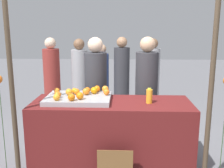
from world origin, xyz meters
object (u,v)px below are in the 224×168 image
object	(u,v)px
orange_1	(107,92)
juice_bottle	(149,96)
stall_counter	(112,135)
vendor_right	(146,96)
orange_0	(57,91)
vendor_left	(96,96)

from	to	relation	value
orange_1	juice_bottle	distance (m)	0.56
stall_counter	juice_bottle	distance (m)	0.71
orange_1	vendor_right	xyz separation A→B (m)	(0.57, 0.60, -0.21)
stall_counter	juice_bottle	size ratio (longest dim) A/B	10.60
stall_counter	orange_0	xyz separation A→B (m)	(-0.73, 0.15, 0.55)
orange_0	orange_1	distance (m)	0.66
juice_bottle	vendor_right	world-z (taller)	vendor_right
orange_1	vendor_right	size ratio (longest dim) A/B	0.05
stall_counter	orange_0	size ratio (longest dim) A/B	25.54
orange_0	juice_bottle	size ratio (longest dim) A/B	0.41
stall_counter	vendor_right	bearing A→B (deg)	54.75
juice_bottle	vendor_right	bearing A→B (deg)	87.70
stall_counter	vendor_right	world-z (taller)	vendor_right
stall_counter	vendor_right	xyz separation A→B (m)	(0.50, 0.71, 0.34)
stall_counter	vendor_left	xyz separation A→B (m)	(-0.27, 0.68, 0.33)
vendor_right	orange_0	bearing A→B (deg)	-155.64
orange_1	juice_bottle	size ratio (longest dim) A/B	0.41
juice_bottle	vendor_left	xyz separation A→B (m)	(-0.74, 0.71, -0.20)
orange_0	juice_bottle	world-z (taller)	juice_bottle
stall_counter	vendor_left	world-z (taller)	vendor_left
juice_bottle	vendor_right	xyz separation A→B (m)	(0.03, 0.74, -0.20)
orange_1	vendor_left	size ratio (longest dim) A/B	0.05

